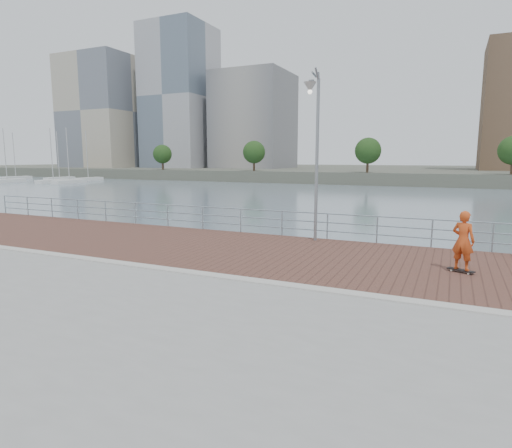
% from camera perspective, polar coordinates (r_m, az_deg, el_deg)
% --- Properties ---
extents(water, '(400.00, 400.00, 0.00)m').
position_cam_1_polar(water, '(13.12, -3.79, -15.65)').
color(water, slate).
rests_on(water, ground).
extents(seawall, '(40.00, 24.00, 2.00)m').
position_cam_1_polar(seawall, '(9.09, -20.17, -20.95)').
color(seawall, gray).
rests_on(seawall, ground).
extents(brick_lane, '(40.00, 6.80, 0.02)m').
position_cam_1_polar(brick_lane, '(15.58, 2.47, -3.87)').
color(brick_lane, brown).
rests_on(brick_lane, seawall).
extents(curb, '(40.00, 0.40, 0.06)m').
position_cam_1_polar(curb, '(12.42, -3.89, -7.09)').
color(curb, '#B7B5AD').
rests_on(curb, seawall).
extents(far_shore, '(320.00, 95.00, 2.50)m').
position_cam_1_polar(far_shore, '(133.16, 22.37, 6.37)').
color(far_shore, '#4C5142').
rests_on(far_shore, ground).
extents(guardrail, '(39.06, 0.06, 1.13)m').
position_cam_1_polar(guardrail, '(18.60, 6.45, 0.29)').
color(guardrail, '#8C9EA8').
rests_on(guardrail, brick_lane).
extents(street_lamp, '(0.48, 1.39, 6.57)m').
position_cam_1_polar(street_lamp, '(17.30, 7.75, 12.83)').
color(street_lamp, gray).
rests_on(street_lamp, brick_lane).
extents(skateboard, '(0.80, 0.49, 0.09)m').
position_cam_1_polar(skateboard, '(14.31, 25.65, -5.57)').
color(skateboard, black).
rests_on(skateboard, brick_lane).
extents(skateboarder, '(0.77, 0.65, 1.79)m').
position_cam_1_polar(skateboarder, '(14.12, 25.90, -1.99)').
color(skateboarder, '#CE491B').
rests_on(skateboarder, skateboard).
extents(shoreline_trees, '(144.35, 5.17, 6.90)m').
position_cam_1_polar(shoreline_trees, '(87.57, 22.48, 8.90)').
color(shoreline_trees, '#473323').
rests_on(shoreline_trees, far_shore).
extents(marina, '(28.52, 21.12, 11.70)m').
position_cam_1_polar(marina, '(111.27, -26.81, 5.36)').
color(marina, silver).
rests_on(marina, water).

